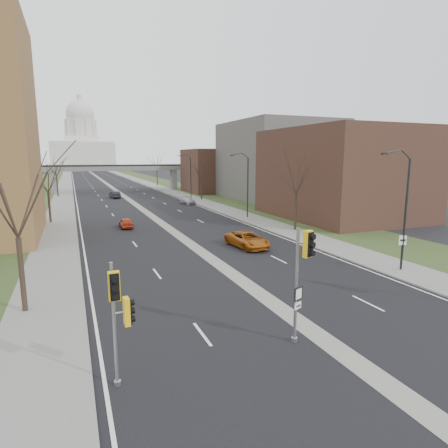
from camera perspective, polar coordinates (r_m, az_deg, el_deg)
ground at (r=18.95m, az=13.83°, el=-15.99°), size 700.00×700.00×0.00m
road_surface at (r=164.15m, az=-18.70°, el=6.78°), size 20.00×600.00×0.01m
median_strip at (r=164.15m, az=-18.70°, el=6.78°), size 1.20×600.00×0.02m
sidewalk_right at (r=165.33m, az=-14.52°, el=7.03°), size 4.00×600.00×0.12m
sidewalk_left at (r=163.84m, az=-22.91°, el=6.53°), size 4.00×600.00×0.12m
grass_verge_right at (r=166.25m, az=-12.46°, el=7.12°), size 8.00×600.00×0.10m
grass_verge_left at (r=164.01m, az=-25.01°, el=6.38°), size 8.00×600.00×0.10m
commercial_block_near at (r=53.95m, az=17.41°, el=7.32°), size 16.00×20.00×12.00m
commercial_block_mid at (r=75.96m, az=8.18°, el=9.51°), size 18.00×22.00×15.00m
commercial_block_far at (r=89.69m, az=-1.09°, el=8.11°), size 14.00×14.00×10.00m
pedestrian_bridge at (r=94.24m, az=-16.06°, el=7.72°), size 34.00×3.00×6.45m
capitol at (r=333.94m, az=-20.82°, el=11.32°), size 48.00×42.00×55.75m
streetlight_near at (r=28.95m, az=25.25°, el=6.63°), size 2.61×0.20×8.70m
streetlight_mid at (r=50.34m, az=2.83°, el=8.69°), size 2.61×0.20×8.70m
streetlight_far at (r=74.72m, az=-5.72°, el=9.14°), size 2.61×0.20×8.70m
tree_left_a at (r=21.86m, az=-29.43°, el=4.60°), size 7.20×7.20×9.40m
tree_left_b at (r=51.73m, az=-25.40°, el=6.96°), size 6.75×6.75×8.81m
tree_left_c at (r=85.67m, az=-24.29°, el=8.49°), size 7.65×7.65×9.99m
tree_right_a at (r=42.57m, az=11.06°, el=7.81°), size 7.20×7.20×9.40m
tree_right_b at (r=72.50m, az=-3.49°, el=8.24°), size 6.30×6.30×8.22m
tree_right_c at (r=111.09m, az=-10.23°, el=9.40°), size 7.65×7.65×9.99m
signal_pole_left at (r=13.93m, az=-15.67°, el=-12.14°), size 0.81×0.86×4.68m
signal_pole_median at (r=16.58m, az=11.92°, el=-6.19°), size 0.75×0.87×5.24m
speed_limit_sign at (r=30.16m, az=25.48°, el=-3.07°), size 0.52×0.23×2.54m
car_left_near at (r=45.64m, az=-14.71°, el=0.20°), size 1.54×3.61×1.21m
car_left_far at (r=79.27m, az=-16.32°, el=4.31°), size 2.01×4.39×1.39m
car_right_near at (r=34.70m, az=3.57°, el=-2.37°), size 2.90×5.44×1.45m
car_right_mid at (r=67.06m, az=-5.68°, el=3.61°), size 2.33×4.60×1.28m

